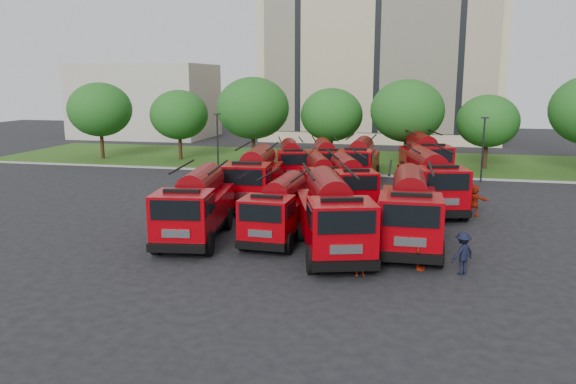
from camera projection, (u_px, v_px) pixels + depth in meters
name	position (u px, v px, depth m)	size (l,w,h in m)	color
ground	(286.00, 228.00, 30.70)	(140.00, 140.00, 0.00)	black
lawn	(344.00, 161.00, 55.57)	(70.00, 16.00, 0.12)	#224312
curb	(332.00, 174.00, 47.82)	(70.00, 0.30, 0.14)	gray
apartment_building	(381.00, 44.00, 73.69)	(30.00, 14.18, 25.00)	#C8B695
side_building	(146.00, 101.00, 78.18)	(18.00, 12.00, 10.00)	#ADA699
tree_0	(100.00, 110.00, 55.85)	(6.30, 6.30, 7.70)	#382314
tree_1	(179.00, 115.00, 55.20)	(5.71, 5.71, 6.98)	#382314
tree_2	(253.00, 108.00, 51.91)	(6.72, 6.72, 8.22)	#382314
tree_3	(332.00, 115.00, 52.96)	(5.88, 5.88, 7.19)	#382314
tree_4	(407.00, 111.00, 49.93)	(6.55, 6.55, 8.01)	#382314
tree_5	(488.00, 121.00, 49.58)	(5.46, 5.46, 6.68)	#382314
lamp_post_0	(217.00, 139.00, 48.71)	(0.60, 0.25, 5.11)	black
lamp_post_1	(483.00, 145.00, 44.05)	(0.60, 0.25, 5.11)	black
fire_truck_0	(196.00, 205.00, 28.32)	(3.61, 7.87, 3.46)	black
fire_truck_1	(279.00, 209.00, 28.38)	(2.67, 6.83, 3.07)	black
fire_truck_2	(332.00, 215.00, 26.02)	(4.84, 8.34, 3.60)	black
fire_truck_3	(409.00, 210.00, 26.97)	(3.05, 7.96, 3.59)	black
fire_truck_4	(255.00, 177.00, 36.22)	(3.45, 8.08, 3.58)	black
fire_truck_5	(322.00, 179.00, 37.45)	(4.05, 6.77, 2.92)	black
fire_truck_6	(349.00, 182.00, 35.56)	(4.31, 7.32, 3.16)	black
fire_truck_7	(430.00, 181.00, 34.69)	(4.33, 8.32, 3.61)	black
fire_truck_8	(291.00, 161.00, 45.18)	(4.10, 7.17, 3.10)	black
fire_truck_9	(325.00, 160.00, 45.00)	(3.98, 7.33, 3.17)	black
fire_truck_10	(359.00, 161.00, 44.15)	(2.90, 7.48, 3.37)	black
fire_truck_11	(424.00, 157.00, 45.04)	(4.29, 8.40, 3.65)	black
firefighter_0	(360.00, 275.00, 23.28)	(0.58, 0.42, 1.58)	#9F210C
firefighter_1	(328.00, 256.00, 25.78)	(0.90, 0.49, 1.84)	#9F210C
firefighter_2	(419.00, 270.00, 23.97)	(1.13, 0.64, 1.93)	#9F210C
firefighter_3	(461.00, 274.00, 23.48)	(1.16, 0.60, 1.80)	black
firefighter_4	(209.00, 228.00, 30.76)	(0.77, 0.50, 1.57)	black
firefighter_5	(473.00, 216.00, 33.47)	(1.76, 0.76, 1.89)	#9F210C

